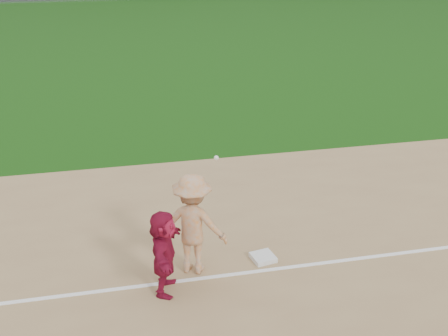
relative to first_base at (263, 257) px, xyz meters
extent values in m
plane|color=#15450D|center=(-0.42, 0.41, -0.07)|extent=(160.00, 160.00, 0.00)
cube|color=white|center=(-0.42, -0.39, -0.05)|extent=(60.00, 0.10, 0.01)
cube|color=white|center=(0.00, 0.00, 0.00)|extent=(0.53, 0.53, 0.10)
imported|color=maroon|center=(-2.09, -0.61, 0.79)|extent=(0.85, 1.63, 1.68)
imported|color=#ACACAF|center=(-1.45, -0.05, 0.99)|extent=(1.55, 1.26, 2.09)
sphere|color=white|center=(-0.95, 0.10, 2.29)|extent=(0.09, 0.09, 0.09)
camera|label=1|loc=(-2.86, -9.42, 6.45)|focal=45.00mm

